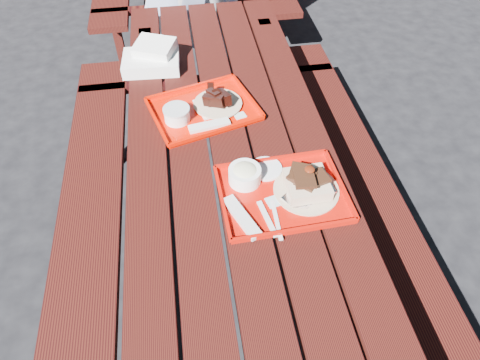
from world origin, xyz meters
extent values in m
plane|color=black|center=(0.00, 0.00, 0.00)|extent=(60.00, 60.00, 0.00)
cube|color=#39110B|center=(-0.30, 0.00, 0.73)|extent=(0.14, 2.40, 0.04)
cube|color=#39110B|center=(-0.15, 0.00, 0.73)|extent=(0.14, 2.40, 0.04)
cube|color=#39110B|center=(0.00, 0.00, 0.73)|extent=(0.14, 2.40, 0.04)
cube|color=#39110B|center=(0.15, 0.00, 0.73)|extent=(0.14, 2.40, 0.04)
cube|color=#39110B|center=(0.30, 0.00, 0.73)|extent=(0.14, 2.40, 0.04)
cube|color=#39110B|center=(-0.58, 0.00, 0.43)|extent=(0.25, 2.40, 0.04)
cube|color=#39110B|center=(-0.58, 0.84, 0.21)|extent=(0.06, 0.06, 0.42)
cube|color=#39110B|center=(0.58, 0.00, 0.43)|extent=(0.25, 2.40, 0.04)
cube|color=#39110B|center=(0.58, 0.84, 0.21)|extent=(0.06, 0.06, 0.42)
cube|color=#39110B|center=(-0.30, 0.96, 0.38)|extent=(0.06, 0.06, 0.75)
cube|color=#39110B|center=(0.30, 0.96, 0.38)|extent=(0.06, 0.06, 0.75)
cube|color=#39110B|center=(0.00, 0.96, 0.43)|extent=(1.40, 0.06, 0.04)
cube|color=#39110B|center=(-0.58, 1.96, 0.21)|extent=(0.06, 0.06, 0.42)
cube|color=#39110B|center=(0.58, 1.96, 0.21)|extent=(0.06, 0.06, 0.42)
cube|color=#39110B|center=(-0.30, 1.84, 0.38)|extent=(0.06, 0.06, 0.75)
cube|color=#39110B|center=(0.30, 1.84, 0.38)|extent=(0.06, 0.06, 0.75)
cube|color=#39110B|center=(0.00, 1.84, 0.43)|extent=(1.40, 0.06, 0.04)
cube|color=#B60F06|center=(0.13, -0.18, 0.76)|extent=(0.41, 0.32, 0.01)
cube|color=#B60F06|center=(0.13, -0.03, 0.77)|extent=(0.39, 0.03, 0.02)
cube|color=#B60F06|center=(0.14, -0.33, 0.77)|extent=(0.39, 0.03, 0.02)
cube|color=#B60F06|center=(0.33, -0.17, 0.77)|extent=(0.02, 0.30, 0.02)
cube|color=#B60F06|center=(-0.06, -0.19, 0.77)|extent=(0.02, 0.30, 0.02)
cylinder|color=tan|center=(0.21, -0.18, 0.76)|extent=(0.21, 0.21, 0.01)
cube|color=beige|center=(0.21, -0.21, 0.79)|extent=(0.14, 0.07, 0.04)
cube|color=beige|center=(0.21, -0.14, 0.79)|extent=(0.14, 0.07, 0.04)
ellipsoid|color=#531909|center=(0.21, -0.18, 0.87)|extent=(0.03, 0.03, 0.01)
cylinder|color=white|center=(0.02, -0.10, 0.79)|extent=(0.11, 0.11, 0.05)
ellipsoid|color=#ECEBBA|center=(0.02, -0.10, 0.80)|extent=(0.09, 0.09, 0.04)
cylinder|color=white|center=(0.10, -0.06, 0.77)|extent=(0.11, 0.11, 0.01)
cube|color=silver|center=(-0.01, -0.26, 0.77)|extent=(0.10, 0.18, 0.01)
cube|color=silver|center=(0.07, -0.27, 0.76)|extent=(0.04, 0.14, 0.01)
cube|color=silver|center=(0.09, -0.28, 0.76)|extent=(0.02, 0.15, 0.00)
cube|color=silver|center=(0.10, -0.21, 0.76)|extent=(0.05, 0.05, 0.00)
cube|color=red|center=(-0.08, 0.29, 0.76)|extent=(0.45, 0.39, 0.01)
cube|color=red|center=(-0.12, 0.44, 0.77)|extent=(0.37, 0.11, 0.02)
cube|color=red|center=(-0.03, 0.15, 0.77)|extent=(0.37, 0.11, 0.02)
cube|color=red|center=(0.11, 0.35, 0.77)|extent=(0.09, 0.29, 0.02)
cube|color=red|center=(-0.26, 0.24, 0.77)|extent=(0.09, 0.29, 0.02)
cube|color=silver|center=(-0.03, 0.30, 0.76)|extent=(0.16, 0.16, 0.01)
cylinder|color=#CBAF8C|center=(-0.02, 0.31, 0.77)|extent=(0.19, 0.19, 0.01)
cylinder|color=white|center=(-0.18, 0.25, 0.78)|extent=(0.10, 0.10, 0.05)
cylinder|color=silver|center=(-0.18, 0.25, 0.81)|extent=(0.10, 0.10, 0.01)
cube|color=white|center=(-0.06, 0.19, 0.77)|extent=(0.16, 0.06, 0.01)
cube|color=silver|center=(0.06, 0.23, 0.76)|extent=(0.05, 0.05, 0.00)
cube|color=white|center=(-0.27, 0.63, 0.78)|extent=(0.25, 0.19, 0.05)
cube|color=white|center=(-0.25, 0.67, 0.83)|extent=(0.20, 0.19, 0.04)
camera|label=1|loc=(-0.14, -1.04, 1.82)|focal=32.00mm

